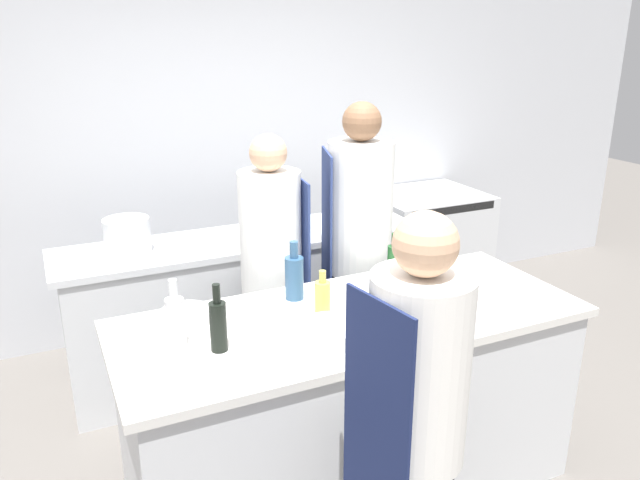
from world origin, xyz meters
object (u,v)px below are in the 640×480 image
Objects in this scene: bottle_sauce at (294,276)px; bowl_mixing_large at (332,332)px; bottle_wine at (393,261)px; bottle_vinegar at (176,321)px; stockpot at (127,236)px; chef_at_prep_near at (414,438)px; bowl_prep_small at (186,316)px; oven_range at (424,249)px; bottle_cooking_oil at (322,295)px; cup at (402,309)px; chef_at_pass_far at (358,258)px; chef_at_stove at (272,282)px; bottle_olive_oil at (218,324)px.

bottle_sauce is 1.08× the size of bowl_mixing_large.
bottle_wine is 0.85× the size of bottle_sauce.
stockpot is at bearing 90.07° from bottle_vinegar.
bowl_prep_small is (-0.54, 1.01, 0.14)m from chef_at_prep_near.
bowl_mixing_large is (-1.76, -1.88, 0.50)m from oven_range.
bottle_sauce is at bearing 107.46° from bottle_cooking_oil.
bottle_wine reaches higher than bowl_prep_small.
bottle_vinegar is at bearing 161.45° from bowl_mixing_large.
chef_at_prep_near is at bearing -118.41° from cup.
cup is (0.34, 0.63, 0.15)m from chef_at_prep_near.
bottle_wine is (-0.02, -0.42, 0.13)m from chef_at_pass_far.
chef_at_pass_far is at bearing 86.77° from bottle_wine.
bottle_cooking_oil reaches higher than bowl_mixing_large.
stockpot is (-1.21, 0.57, 0.13)m from chef_at_pass_far.
chef_at_pass_far is at bearing -30.50° from chef_at_prep_near.
bottle_wine reaches higher than stockpot.
chef_at_stove is at bearing 138.87° from bottle_wine.
chef_at_pass_far reaches higher than stockpot.
chef_at_pass_far is 1.07m from bowl_mixing_large.
bottle_olive_oil reaches higher than bottle_wine.
chef_at_pass_far is 1.32m from bottle_olive_oil.
stockpot is (-1.18, 0.99, 0.00)m from bottle_wine.
chef_at_pass_far is 6.06× the size of bottle_vinegar.
bottle_cooking_oil is at bearing -15.46° from bowl_prep_small.
chef_at_prep_near reaches higher than bottle_wine.
oven_range is 1.93m from bottle_wine.
stockpot reaches higher than bottle_cooking_oil.
bowl_mixing_large is 1.03× the size of stockpot.
chef_at_pass_far is 8.96× the size of bottle_cooking_oil.
bowl_prep_small is (0.09, 0.22, -0.09)m from bottle_vinegar.
bottle_wine is 0.47m from cup.
bottle_sauce is 1.11× the size of stockpot.
bottle_olive_oil is 3.25× the size of cup.
chef_at_stove is 6.16× the size of bowl_mixing_large.
oven_range is 3.44× the size of bowl_mixing_large.
chef_at_stove is at bearing 109.11° from cup.
chef_at_stove reaches higher than stockpot.
chef_at_prep_near is 6.10× the size of bowl_mixing_large.
chef_at_pass_far is 0.74m from bottle_sauce.
cup is (0.37, 0.05, 0.01)m from bowl_mixing_large.
bottle_olive_oil is at bearing -26.50° from chef_at_stove.
chef_at_pass_far reaches higher than bottle_vinegar.
chef_at_prep_near is at bearing -89.40° from bottle_sauce.
bottle_vinegar is 0.64m from bowl_mixing_large.
bottle_vinegar is 1.02× the size of bottle_sauce.
cup is (0.29, -0.21, -0.04)m from bottle_cooking_oil.
bottle_sauce is at bearing 131.35° from cup.
bottle_vinegar is at bearing -89.93° from stockpot.
cup is at bearing -35.86° from bottle_cooking_oil.
chef_at_stove is 0.77m from bowl_prep_small.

